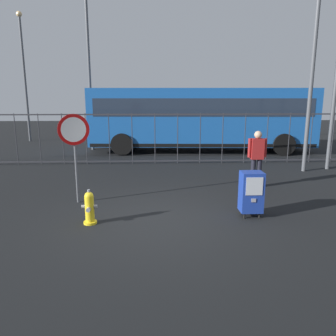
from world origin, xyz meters
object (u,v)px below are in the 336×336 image
(street_light_near_left, at_px, (316,26))
(pedestrian, at_px, (257,156))
(fire_hydrant, at_px, (90,208))
(stop_sign, at_px, (74,140))
(newspaper_box_primary, at_px, (251,192))
(bus_near, at_px, (201,116))
(street_light_far_left, at_px, (88,53))
(street_light_far_right, at_px, (24,68))

(street_light_near_left, bearing_deg, pedestrian, -139.33)
(fire_hydrant, height_order, stop_sign, stop_sign)
(newspaper_box_primary, distance_m, stop_sign, 4.38)
(fire_hydrant, relative_size, pedestrian, 0.45)
(bus_near, xyz_separation_m, street_light_far_left, (-5.36, 0.64, 2.94))
(newspaper_box_primary, xyz_separation_m, street_light_far_left, (-5.23, 9.69, 4.08))
(pedestrian, distance_m, street_light_far_left, 10.20)
(street_light_far_left, xyz_separation_m, street_light_far_right, (-4.37, 3.47, -0.44))
(street_light_near_left, height_order, street_light_far_left, street_light_near_left)
(pedestrian, xyz_separation_m, street_light_near_left, (2.40, 2.06, 3.97))
(newspaper_box_primary, bearing_deg, street_light_far_left, 118.35)
(stop_sign, height_order, bus_near, bus_near)
(bus_near, relative_size, street_light_far_right, 1.46)
(pedestrian, bearing_deg, newspaper_box_primary, -109.58)
(fire_hydrant, xyz_separation_m, street_light_far_right, (-6.09, 13.46, 3.86))
(pedestrian, distance_m, street_light_near_left, 5.08)
(newspaper_box_primary, bearing_deg, street_light_far_right, 126.11)
(fire_hydrant, bearing_deg, pedestrian, 31.51)
(street_light_near_left, distance_m, street_light_far_right, 15.54)
(bus_near, height_order, street_light_near_left, street_light_near_left)
(pedestrian, bearing_deg, fire_hydrant, -148.49)
(fire_hydrant, xyz_separation_m, bus_near, (3.65, 9.35, 1.36))
(street_light_near_left, relative_size, street_light_far_left, 1.06)
(fire_hydrant, height_order, street_light_far_left, street_light_far_left)
(street_light_far_left, distance_m, street_light_far_right, 5.60)
(street_light_near_left, bearing_deg, stop_sign, -155.91)
(bus_near, height_order, street_light_far_right, street_light_far_right)
(newspaper_box_primary, distance_m, pedestrian, 2.56)
(street_light_far_left, bearing_deg, street_light_near_left, -31.78)
(stop_sign, bearing_deg, street_light_far_right, 114.66)
(street_light_near_left, xyz_separation_m, street_light_far_right, (-12.85, 8.72, -0.71))
(pedestrian, height_order, street_light_far_left, street_light_far_left)
(stop_sign, bearing_deg, newspaper_box_primary, -15.87)
(newspaper_box_primary, bearing_deg, stop_sign, 164.13)
(bus_near, bearing_deg, street_light_far_left, 176.55)
(street_light_near_left, bearing_deg, bus_near, 123.98)
(fire_hydrant, xyz_separation_m, street_light_far_left, (-1.71, 9.98, 4.30))
(street_light_near_left, distance_m, street_light_far_left, 9.97)
(newspaper_box_primary, distance_m, street_light_far_right, 16.70)
(fire_hydrant, bearing_deg, street_light_far_right, 114.35)
(pedestrian, relative_size, street_light_far_right, 0.23)
(pedestrian, relative_size, street_light_far_left, 0.20)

